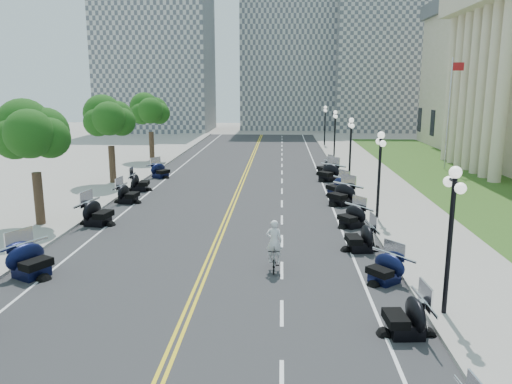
{
  "coord_description": "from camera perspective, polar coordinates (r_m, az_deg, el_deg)",
  "views": [
    {
      "loc": [
        3.13,
        -23.72,
        7.56
      ],
      "look_at": [
        1.8,
        2.28,
        2.0
      ],
      "focal_mm": 35.0,
      "sensor_mm": 36.0,
      "label": 1
    }
  ],
  "objects": [
    {
      "name": "edge_line_south",
      "position": [
        35.85,
        -12.55,
        -0.39
      ],
      "size": [
        0.12,
        90.0,
        0.0
      ],
      "primitive_type": "cube",
      "color": "white",
      "rests_on": "road"
    },
    {
      "name": "lane_dash_12",
      "position": [
        48.32,
        2.98,
        3.06
      ],
      "size": [
        0.12,
        2.0,
        0.0
      ],
      "primitive_type": "cube",
      "color": "white",
      "rests_on": "road"
    },
    {
      "name": "street_lamp_5",
      "position": [
        64.15,
        7.88,
        7.51
      ],
      "size": [
        0.5,
        1.2,
        4.9
      ],
      "primitive_type": null,
      "color": "black",
      "rests_on": "sidewalk_north"
    },
    {
      "name": "street_lamp_2",
      "position": [
        28.69,
        13.88,
        1.74
      ],
      "size": [
        0.5,
        1.2,
        4.9
      ],
      "primitive_type": null,
      "color": "black",
      "rests_on": "sidewalk_north"
    },
    {
      "name": "distant_block_b",
      "position": [
        92.03,
        3.61,
        16.68
      ],
      "size": [
        16.0,
        12.0,
        30.0
      ],
      "primitive_type": "cube",
      "color": "gray",
      "rests_on": "ground"
    },
    {
      "name": "motorcycle_n_10",
      "position": [
        43.79,
        7.93,
        2.9
      ],
      "size": [
        2.55,
        2.55,
        1.35
      ],
      "primitive_type": null,
      "rotation": [
        0.0,
        0.0,
        -1.15
      ],
      "color": "black",
      "rests_on": "road"
    },
    {
      "name": "lane_dash_14",
      "position": [
        56.23,
        2.98,
        4.33
      ],
      "size": [
        0.12,
        2.0,
        0.0
      ],
      "primitive_type": "cube",
      "color": "white",
      "rests_on": "road"
    },
    {
      "name": "edge_line_north",
      "position": [
        34.71,
        8.27,
        -0.63
      ],
      "size": [
        0.12,
        90.0,
        0.0
      ],
      "primitive_type": "cube",
      "color": "white",
      "rests_on": "road"
    },
    {
      "name": "lane_dash_10",
      "position": [
        40.44,
        2.98,
        1.28
      ],
      "size": [
        0.12,
        2.0,
        0.0
      ],
      "primitive_type": "cube",
      "color": "white",
      "rests_on": "road"
    },
    {
      "name": "road",
      "position": [
        34.7,
        -2.31,
        -0.53
      ],
      "size": [
        16.0,
        90.0,
        0.01
      ],
      "primitive_type": "cube",
      "color": "#333335",
      "rests_on": "ground"
    },
    {
      "name": "motorcycle_n_7",
      "position": [
        32.61,
        9.73,
        -0.13
      ],
      "size": [
        3.12,
        3.12,
        1.55
      ],
      "primitive_type": null,
      "rotation": [
        0.0,
        0.0,
        -0.86
      ],
      "color": "black",
      "rests_on": "road"
    },
    {
      "name": "tree_2",
      "position": [
        29.02,
        -24.1,
        5.45
      ],
      "size": [
        4.8,
        4.8,
        9.2
      ],
      "primitive_type": null,
      "color": "#235619",
      "rests_on": "sidewalk_south"
    },
    {
      "name": "centerline_yellow_a",
      "position": [
        34.71,
        -2.51,
        -0.51
      ],
      "size": [
        0.12,
        90.0,
        0.0
      ],
      "primitive_type": "cube",
      "color": "yellow",
      "rests_on": "road"
    },
    {
      "name": "motorcycle_s_6",
      "position": [
        28.87,
        -17.67,
        -2.12
      ],
      "size": [
        2.57,
        2.57,
        1.55
      ],
      "primitive_type": null,
      "rotation": [
        0.0,
        0.0,
        1.39
      ],
      "color": "black",
      "rests_on": "road"
    },
    {
      "name": "sidewalk_north",
      "position": [
        35.32,
        14.91,
        -0.59
      ],
      "size": [
        5.0,
        90.0,
        0.15
      ],
      "primitive_type": "cube",
      "color": "#9E9991",
      "rests_on": "ground"
    },
    {
      "name": "bicycle",
      "position": [
        20.96,
        2.05,
        -7.63
      ],
      "size": [
        0.49,
        1.68,
        1.01
      ],
      "primitive_type": "imported",
      "rotation": [
        0.0,
        0.0,
        0.01
      ],
      "color": "#A51414",
      "rests_on": "road"
    },
    {
      "name": "motorcycle_n_9",
      "position": [
        40.72,
        8.26,
        2.33
      ],
      "size": [
        3.12,
        3.12,
        1.54
      ],
      "primitive_type": null,
      "rotation": [
        0.0,
        0.0,
        -0.79
      ],
      "color": "black",
      "rests_on": "road"
    },
    {
      "name": "tree_3",
      "position": [
        40.04,
        -16.36,
        7.55
      ],
      "size": [
        4.8,
        4.8,
        9.2
      ],
      "primitive_type": null,
      "color": "#235619",
      "rests_on": "sidewalk_south"
    },
    {
      "name": "street_lamp_3",
      "position": [
        40.41,
        10.73,
        4.8
      ],
      "size": [
        0.5,
        1.2,
        4.9
      ],
      "primitive_type": null,
      "color": "black",
      "rests_on": "sidewalk_north"
    },
    {
      "name": "lane_dash_11",
      "position": [
        44.37,
        2.98,
        2.25
      ],
      "size": [
        0.12,
        2.0,
        0.0
      ],
      "primitive_type": "cube",
      "color": "white",
      "rests_on": "road"
    },
    {
      "name": "lane_dash_6",
      "position": [
        24.9,
        2.97,
        -5.61
      ],
      "size": [
        0.12,
        2.0,
        0.0
      ],
      "primitive_type": "cube",
      "color": "white",
      "rests_on": "road"
    },
    {
      "name": "lane_dash_4",
      "position": [
        17.44,
        2.97,
        -13.61
      ],
      "size": [
        0.12,
        2.0,
        0.0
      ],
      "primitive_type": "cube",
      "color": "white",
      "rests_on": "road"
    },
    {
      "name": "sidewalk_south",
      "position": [
        37.14,
        -18.67,
        -0.22
      ],
      "size": [
        5.0,
        90.0,
        0.15
      ],
      "primitive_type": "cube",
      "color": "#9E9991",
      "rests_on": "ground"
    },
    {
      "name": "lane_dash_17",
      "position": [
        68.14,
        2.98,
        5.68
      ],
      "size": [
        0.12,
        2.0,
        0.0
      ],
      "primitive_type": "cube",
      "color": "white",
      "rests_on": "road"
    },
    {
      "name": "motorcycle_s_8",
      "position": [
        37.45,
        -13.16,
        1.2
      ],
      "size": [
        2.17,
        2.17,
        1.42
      ],
      "primitive_type": null,
      "rotation": [
        0.0,
        0.0,
        1.64
      ],
      "color": "black",
      "rests_on": "road"
    },
    {
      "name": "motorcycle_n_5",
      "position": [
        23.76,
        11.85,
        -4.98
      ],
      "size": [
        2.22,
        2.22,
        1.41
      ],
      "primitive_type": null,
      "rotation": [
        0.0,
        0.0,
        -1.46
      ],
      "color": "black",
      "rests_on": "road"
    },
    {
      "name": "centerline_yellow_b",
      "position": [
        34.69,
        -2.12,
        -0.52
      ],
      "size": [
        0.12,
        90.0,
        0.0
      ],
      "primitive_type": "cube",
      "color": "yellow",
      "rests_on": "road"
    },
    {
      "name": "cyclist_rider",
      "position": [
        20.52,
        2.08,
        -3.9
      ],
      "size": [
        0.67,
        0.44,
        1.83
      ],
      "primitive_type": "imported",
      "rotation": [
        0.0,
        0.0,
        3.14
      ],
      "color": "silver",
      "rests_on": "bicycle"
    },
    {
      "name": "distant_block_c",
      "position": [
        90.77,
        15.38,
        13.82
      ],
      "size": [
        20.0,
        14.0,
        22.0
      ],
      "primitive_type": "cube",
      "color": "gray",
      "rests_on": "ground"
    },
    {
      "name": "lane_dash_16",
      "position": [
        64.17,
        2.98,
        5.29
      ],
      "size": [
        0.12,
        2.0,
        0.0
      ],
      "primitive_type": "cube",
      "color": "white",
      "rests_on": "road"
    },
    {
      "name": "lawn",
      "position": [
        44.77,
        21.62,
        1.55
      ],
      "size": [
        9.0,
        60.0,
        0.1
      ],
      "primitive_type": "cube",
      "color": "#356023",
      "rests_on": "ground"
    },
    {
      "name": "motorcycle_s_9",
      "position": [
        42.45,
        -10.87,
        2.52
      ],
      "size": [
        2.71,
        2.71,
        1.37
      ],
      "primitive_type": null,
      "rotation": [
        0.0,
        0.0,
        1.0
      ],
      "color": "black",
      "rests_on": "road"
    },
    {
      "name": "lane_dash_3",
      "position": [
        13.95,
        2.96,
        -20.74
      ],
      "size": [
        0.12,
        2.0,
        0.0
      ],
      "primitive_type": "cube",
      "color": "white",
      "rests_on": "road"
    },
    {
      "name": "lane_dash_5",
      "position": [
        21.12,
        2.97,
        -8.91
      ],
      "size": [
        0.12,
        2.0,
        0.0
      ],
      "primitive_type": "cube",
      "color": "white",
      "rests_on": "road"
    },
    {
      "name": "tree_4",
      "position": [
        51.5,
        -11.98,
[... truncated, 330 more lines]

